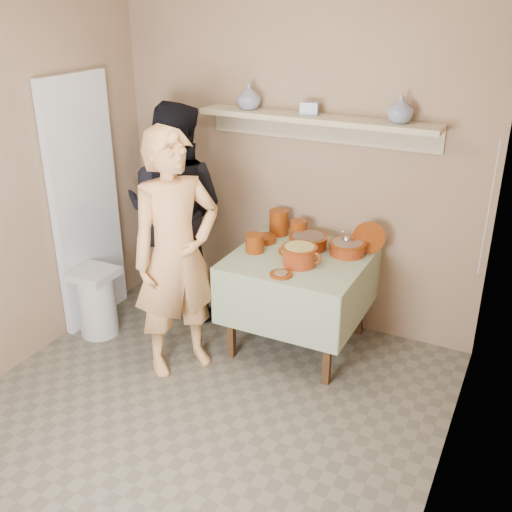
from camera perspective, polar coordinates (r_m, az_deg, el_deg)
The scene contains 22 objects.
ground at distance 3.96m, azimuth -7.10°, elevation -16.35°, with size 3.50×3.50×0.00m, color #635E4E.
tile_panel at distance 4.94m, azimuth -15.93°, elevation 4.77°, with size 0.06×0.70×2.00m, color silver.
plate_stack_a at distance 4.76m, azimuth 2.19°, elevation 3.22°, with size 0.15×0.15×0.20m, color #6B2809.
plate_stack_b at distance 4.66m, azimuth 4.04°, elevation 2.43°, with size 0.13×0.13×0.16m, color #6B2809.
bowl_stack at distance 4.44m, azimuth -0.12°, elevation 1.23°, with size 0.14×0.14×0.14m, color #6B2809.
empty_bowl at distance 4.64m, azimuth 0.87°, elevation 1.65°, with size 0.17×0.17×0.05m, color #6B2809.
propped_lid at distance 4.48m, azimuth 10.68°, elevation 1.72°, with size 0.24×0.24×0.02m, color #6B2809.
vase_right at distance 4.28m, azimuth 13.60°, elevation 13.44°, with size 0.18×0.18×0.19m, color navy.
vase_left at distance 4.66m, azimuth -0.68°, elevation 14.94°, with size 0.18×0.18×0.19m, color navy.
ceramic_box at distance 4.48m, azimuth 5.13°, elevation 13.82°, with size 0.13×0.09×0.09m, color navy.
person_cook at distance 4.14m, azimuth -7.59°, elevation 0.08°, with size 0.65×0.42×1.77m, color tan.
person_helper at distance 4.96m, azimuth -7.68°, elevation 4.26°, with size 0.87×0.68×1.78m, color black.
room_shell at distance 3.17m, azimuth -8.57°, elevation 6.49°, with size 3.04×3.54×2.62m.
serving_table at distance 4.46m, azimuth 4.19°, elevation -1.37°, with size 0.97×0.97×0.76m.
cazuela_meat_a at distance 4.53m, azimuth 5.00°, elevation 1.48°, with size 0.30×0.30×0.10m.
cazuela_meat_b at distance 4.46m, azimuth 8.69°, elevation 0.87°, with size 0.28×0.28×0.10m.
ladle at distance 4.46m, azimuth 8.63°, elevation 1.59°, with size 0.08×0.26×0.19m.
cazuela_rice at distance 4.23m, azimuth 4.15°, elevation 0.21°, with size 0.33×0.25×0.14m.
front_plate at distance 4.10m, azimuth 2.39°, elevation -1.74°, with size 0.16×0.16×0.03m.
wall_shelf at distance 4.49m, azimuth 5.87°, elevation 12.61°, with size 1.80×0.25×0.21m.
trash_bin at distance 4.93m, azimuth -14.90°, elevation -4.24°, with size 0.32×0.32×0.56m.
electrical_cord at distance 4.16m, azimuth 21.28°, elevation 4.13°, with size 0.01×0.05×0.90m.
Camera 1 is at (1.76, -2.46, 2.55)m, focal length 42.00 mm.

